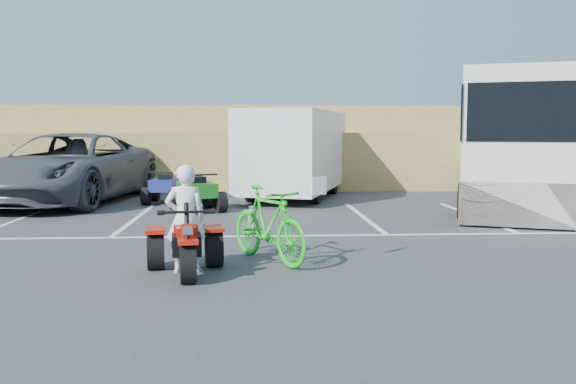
{
  "coord_description": "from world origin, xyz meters",
  "views": [
    {
      "loc": [
        0.04,
        -9.4,
        2.05
      ],
      "look_at": [
        0.66,
        1.1,
        1.0
      ],
      "focal_mm": 38.0,
      "sensor_mm": 36.0,
      "label": 1
    }
  ],
  "objects": [
    {
      "name": "parking_stripes",
      "position": [
        0.87,
        4.07,
        0.0
      ],
      "size": [
        28.0,
        5.16,
        0.01
      ],
      "color": "white",
      "rests_on": "ground"
    },
    {
      "name": "ground",
      "position": [
        0.0,
        0.0,
        0.0
      ],
      "size": [
        100.0,
        100.0,
        0.0
      ],
      "primitive_type": "plane",
      "color": "#343436",
      "rests_on": "ground"
    },
    {
      "name": "red_trike_atv",
      "position": [
        -0.91,
        -0.74,
        0.0
      ],
      "size": [
        1.36,
        1.68,
        1.0
      ],
      "primitive_type": null,
      "rotation": [
        0.0,
        0.0,
        0.15
      ],
      "color": "#A01409",
      "rests_on": "ground"
    },
    {
      "name": "grass_embankment",
      "position": [
        0.0,
        15.48,
        1.42
      ],
      "size": [
        40.0,
        8.5,
        3.1
      ],
      "color": "olive",
      "rests_on": "ground"
    },
    {
      "name": "green_dirt_bike",
      "position": [
        0.29,
        0.05,
        0.6
      ],
      "size": [
        1.52,
        1.99,
        1.2
      ],
      "primitive_type": "imported",
      "rotation": [
        0.0,
        0.0,
        0.55
      ],
      "color": "#14BF19",
      "rests_on": "ground"
    },
    {
      "name": "rv_motorhome",
      "position": [
        7.28,
        7.26,
        1.47
      ],
      "size": [
        5.65,
        9.65,
        3.39
      ],
      "rotation": [
        0.0,
        0.0,
        -0.37
      ],
      "color": "silver",
      "rests_on": "ground"
    },
    {
      "name": "quad_atv_blue",
      "position": [
        -2.44,
        8.12,
        0.0
      ],
      "size": [
        1.21,
        1.54,
        0.94
      ],
      "primitive_type": null,
      "rotation": [
        0.0,
        0.0,
        -0.1
      ],
      "color": "navy",
      "rests_on": "ground"
    },
    {
      "name": "rider",
      "position": [
        -0.93,
        -0.59,
        0.79
      ],
      "size": [
        0.62,
        0.46,
        1.58
      ],
      "primitive_type": "imported",
      "rotation": [
        0.0,
        0.0,
        3.29
      ],
      "color": "white",
      "rests_on": "ground"
    },
    {
      "name": "quad_atv_green",
      "position": [
        -1.38,
        6.27,
        0.0
      ],
      "size": [
        1.64,
        1.86,
        1.01
      ],
      "primitive_type": null,
      "rotation": [
        0.0,
        0.0,
        0.38
      ],
      "color": "#165F15",
      "rests_on": "ground"
    },
    {
      "name": "cargo_trailer",
      "position": [
        1.35,
        9.31,
        1.44
      ],
      "size": [
        3.87,
        6.11,
        2.66
      ],
      "rotation": [
        0.0,
        0.0,
        -0.3
      ],
      "color": "silver",
      "rests_on": "ground"
    },
    {
      "name": "grey_pickup",
      "position": [
        -5.26,
        8.47,
        1.0
      ],
      "size": [
        4.45,
        7.63,
        2.0
      ],
      "primitive_type": "imported",
      "rotation": [
        0.0,
        0.0,
        -0.17
      ],
      "color": "#43444A",
      "rests_on": "ground"
    }
  ]
}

